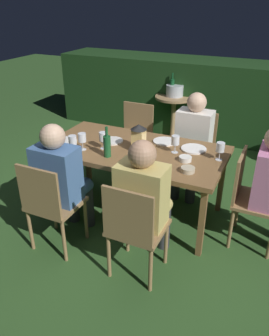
{
  "coord_description": "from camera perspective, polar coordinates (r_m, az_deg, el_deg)",
  "views": [
    {
      "loc": [
        1.27,
        -2.72,
        2.07
      ],
      "look_at": [
        0.0,
        0.0,
        0.51
      ],
      "focal_mm": 35.97,
      "sensor_mm": 36.0,
      "label": 1
    }
  ],
  "objects": [
    {
      "name": "ground_plane",
      "position": [
        3.65,
        0.0,
        -7.12
      ],
      "size": [
        16.0,
        16.0,
        0.0
      ],
      "primitive_type": "plane",
      "color": "#2D5123"
    },
    {
      "name": "dining_table",
      "position": [
        3.31,
        0.0,
        2.52
      ],
      "size": [
        1.76,
        0.92,
        0.73
      ],
      "color": "brown",
      "rests_on": "ground"
    },
    {
      "name": "chair_side_left_a",
      "position": [
        2.97,
        -14.08,
        -5.77
      ],
      "size": [
        0.42,
        0.4,
        0.87
      ],
      "color": "#937047",
      "rests_on": "ground"
    },
    {
      "name": "person_in_blue",
      "position": [
        3.02,
        -12.15,
        -1.55
      ],
      "size": [
        0.38,
        0.47,
        1.15
      ],
      "color": "#426699",
      "rests_on": "ground"
    },
    {
      "name": "chair_side_right_b",
      "position": [
        4.0,
        10.35,
        3.67
      ],
      "size": [
        0.42,
        0.4,
        0.87
      ],
      "color": "#937047",
      "rests_on": "ground"
    },
    {
      "name": "person_in_cream",
      "position": [
        3.77,
        9.73,
        4.71
      ],
      "size": [
        0.38,
        0.47,
        1.15
      ],
      "color": "white",
      "rests_on": "ground"
    },
    {
      "name": "chair_head_far",
      "position": [
        3.15,
        18.97,
        -4.37
      ],
      "size": [
        0.4,
        0.42,
        0.87
      ],
      "color": "#937047",
      "rests_on": "ground"
    },
    {
      "name": "chair_side_right_a",
      "position": [
        4.25,
        0.01,
        5.54
      ],
      "size": [
        0.42,
        0.4,
        0.87
      ],
      "color": "#937047",
      "rests_on": "ground"
    },
    {
      "name": "chair_side_left_b",
      "position": [
        2.6,
        -0.01,
        -9.99
      ],
      "size": [
        0.42,
        0.4,
        0.87
      ],
      "color": "#937047",
      "rests_on": "ground"
    },
    {
      "name": "person_in_mustard",
      "position": [
        2.66,
        1.78,
        -5.07
      ],
      "size": [
        0.38,
        0.47,
        1.15
      ],
      "color": "tan",
      "rests_on": "ground"
    },
    {
      "name": "lantern_centerpiece",
      "position": [
        3.19,
        0.72,
        5.42
      ],
      "size": [
        0.15,
        0.15,
        0.27
      ],
      "color": "black",
      "rests_on": "dining_table"
    },
    {
      "name": "green_bottle_on_table",
      "position": [
        3.09,
        -4.67,
        3.81
      ],
      "size": [
        0.07,
        0.07,
        0.29
      ],
      "color": "#195128",
      "rests_on": "dining_table"
    },
    {
      "name": "wine_glass_a",
      "position": [
        3.21,
        -10.44,
        4.53
      ],
      "size": [
        0.08,
        0.08,
        0.17
      ],
      "color": "silver",
      "rests_on": "dining_table"
    },
    {
      "name": "wine_glass_b",
      "position": [
        3.25,
        -8.87,
        4.98
      ],
      "size": [
        0.08,
        0.08,
        0.17
      ],
      "color": "silver",
      "rests_on": "dining_table"
    },
    {
      "name": "wine_glass_c",
      "position": [
        3.1,
        14.34,
        3.3
      ],
      "size": [
        0.08,
        0.08,
        0.17
      ],
      "color": "silver",
      "rests_on": "dining_table"
    },
    {
      "name": "wine_glass_d",
      "position": [
        3.25,
        -5.35,
        5.19
      ],
      "size": [
        0.08,
        0.08,
        0.17
      ],
      "color": "silver",
      "rests_on": "dining_table"
    },
    {
      "name": "wine_glass_e",
      "position": [
        3.18,
        6.93,
        4.56
      ],
      "size": [
        0.08,
        0.08,
        0.17
      ],
      "color": "silver",
      "rests_on": "dining_table"
    },
    {
      "name": "plate_a",
      "position": [
        3.51,
        -11.45,
        4.53
      ],
      "size": [
        0.21,
        0.21,
        0.01
      ],
      "primitive_type": "cylinder",
      "color": "white",
      "rests_on": "dining_table"
    },
    {
      "name": "plate_b",
      "position": [
        3.45,
        -3.76,
        4.62
      ],
      "size": [
        0.22,
        0.22,
        0.01
      ],
      "primitive_type": "cylinder",
      "color": "silver",
      "rests_on": "dining_table"
    },
    {
      "name": "plate_c",
      "position": [
        3.31,
        10.0,
        3.22
      ],
      "size": [
        0.24,
        0.24,
        0.01
      ],
      "primitive_type": "cylinder",
      "color": "white",
      "rests_on": "dining_table"
    },
    {
      "name": "plate_d",
      "position": [
        3.44,
        5.11,
        4.51
      ],
      "size": [
        0.23,
        0.23,
        0.01
      ],
      "primitive_type": "cylinder",
      "color": "white",
      "rests_on": "dining_table"
    },
    {
      "name": "bowl_olives",
      "position": [
        2.87,
        9.02,
        -0.25
      ],
      "size": [
        0.12,
        0.12,
        0.04
      ],
      "color": "#BCAD8E",
      "rests_on": "dining_table"
    },
    {
      "name": "bowl_bread",
      "position": [
        3.06,
        8.59,
        1.59
      ],
      "size": [
        0.12,
        0.12,
        0.04
      ],
      "color": "silver",
      "rests_on": "dining_table"
    },
    {
      "name": "side_table",
      "position": [
        5.32,
        6.63,
        9.65
      ],
      "size": [
        0.59,
        0.59,
        0.69
      ],
      "color": "#9E7A51",
      "rests_on": "ground"
    },
    {
      "name": "ice_bucket",
      "position": [
        5.23,
        6.8,
        13.02
      ],
      "size": [
        0.26,
        0.26,
        0.34
      ],
      "color": "#B2B7BF",
      "rests_on": "side_table"
    },
    {
      "name": "hedge_backdrop",
      "position": [
        5.63,
        11.3,
        11.61
      ],
      "size": [
        4.77,
        0.83,
        1.17
      ],
      "primitive_type": "cube",
      "color": "#193816",
      "rests_on": "ground"
    }
  ]
}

